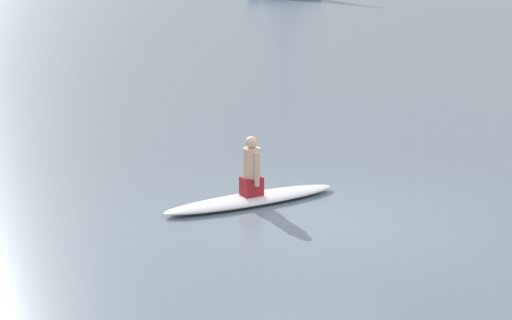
# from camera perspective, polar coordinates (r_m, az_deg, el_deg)

# --- Properties ---
(ground_plane) EXTENTS (400.00, 400.00, 0.00)m
(ground_plane) POSITION_cam_1_polar(r_m,az_deg,el_deg) (12.93, 3.69, -4.02)
(ground_plane) COLOR slate
(surfboard) EXTENTS (2.05, 3.00, 0.14)m
(surfboard) POSITION_cam_1_polar(r_m,az_deg,el_deg) (13.76, -0.30, -2.60)
(surfboard) COLOR white
(surfboard) RESTS_ON ground
(person_paddler) EXTENTS (0.40, 0.40, 0.96)m
(person_paddler) POSITION_cam_1_polar(r_m,az_deg,el_deg) (13.62, -0.30, -0.58)
(person_paddler) COLOR #A51E23
(person_paddler) RESTS_ON surfboard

